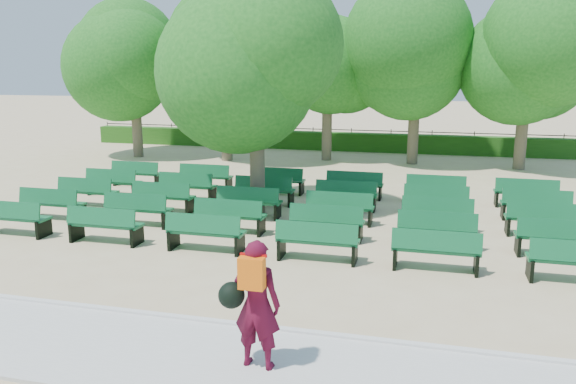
# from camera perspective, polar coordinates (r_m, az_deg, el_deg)

# --- Properties ---
(ground) EXTENTS (120.00, 120.00, 0.00)m
(ground) POSITION_cam_1_polar(r_m,az_deg,el_deg) (15.54, -4.69, -2.88)
(ground) COLOR tan
(paving) EXTENTS (30.00, 2.20, 0.06)m
(paving) POSITION_cam_1_polar(r_m,az_deg,el_deg) (9.30, -20.08, -14.36)
(paving) COLOR silver
(paving) RESTS_ON ground
(curb) EXTENTS (30.00, 0.12, 0.10)m
(curb) POSITION_cam_1_polar(r_m,az_deg,el_deg) (10.15, -16.40, -11.62)
(curb) COLOR silver
(curb) RESTS_ON ground
(hedge) EXTENTS (26.00, 0.70, 0.90)m
(hedge) POSITION_cam_1_polar(r_m,az_deg,el_deg) (28.82, 4.35, 5.18)
(hedge) COLOR #245917
(hedge) RESTS_ON ground
(fence) EXTENTS (26.00, 0.10, 1.02)m
(fence) POSITION_cam_1_polar(r_m,az_deg,el_deg) (29.27, 4.47, 4.40)
(fence) COLOR black
(fence) RESTS_ON ground
(tree_line) EXTENTS (21.80, 6.80, 7.04)m
(tree_line) POSITION_cam_1_polar(r_m,az_deg,el_deg) (24.99, 2.73, 3.03)
(tree_line) COLOR #226F1E
(tree_line) RESTS_ON ground
(bench_array) EXTENTS (1.83, 0.70, 1.13)m
(bench_array) POSITION_cam_1_polar(r_m,az_deg,el_deg) (15.52, 0.49, -2.50)
(bench_array) COLOR #105F32
(bench_array) RESTS_ON ground
(tree_among) EXTENTS (4.48, 4.48, 6.00)m
(tree_among) POSITION_cam_1_polar(r_m,az_deg,el_deg) (15.68, -3.25, 11.98)
(tree_among) COLOR brown
(tree_among) RESTS_ON ground
(person) EXTENTS (0.87, 0.53, 1.83)m
(person) POSITION_cam_1_polar(r_m,az_deg,el_deg) (7.76, -3.41, -11.13)
(person) COLOR #4D0B1F
(person) RESTS_ON ground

